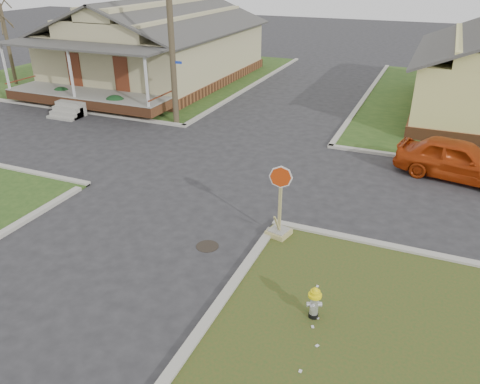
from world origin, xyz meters
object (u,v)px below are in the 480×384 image
at_px(fire_hydrant, 314,301).
at_px(stop_sign, 279,221).
at_px(red_sedan, 458,160).
at_px(utility_pole, 171,25).

distance_m(fire_hydrant, stop_sign, 3.55).
relative_size(fire_hydrant, stop_sign, 0.37).
bearing_deg(red_sedan, stop_sign, 154.70).
bearing_deg(stop_sign, red_sedan, 66.83).
relative_size(stop_sign, red_sedan, 0.51).
relative_size(utility_pole, red_sedan, 2.08).
height_order(utility_pole, stop_sign, utility_pole).
bearing_deg(stop_sign, fire_hydrant, -45.87).
distance_m(utility_pole, fire_hydrant, 15.48).
relative_size(utility_pole, stop_sign, 4.10).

